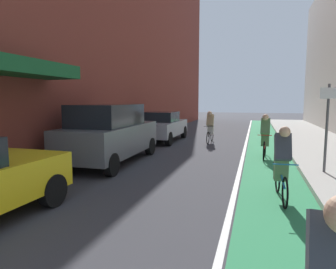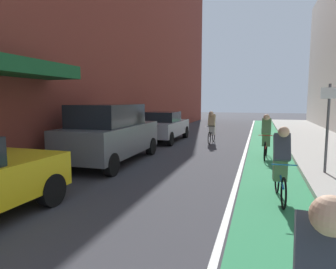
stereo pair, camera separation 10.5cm
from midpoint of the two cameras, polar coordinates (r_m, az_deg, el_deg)
name	(u,v)px [view 2 (the right image)]	position (r m, az deg, el deg)	size (l,w,h in m)	color
ground_plane	(201,150)	(12.67, 6.64, -3.03)	(78.27, 78.27, 0.00)	#38383D
bike_lane_paint	(267,146)	(14.45, 18.77, -2.14)	(1.60, 35.58, 0.00)	#2D8451
lane_divider_stripe	(247,145)	(14.45, 15.20, -2.02)	(0.12, 35.58, 0.00)	white
sidewalk_right	(326,147)	(14.72, 28.28, -2.16)	(3.26, 35.58, 0.14)	#A8A59E
parked_suv_gray	(111,133)	(10.16, -10.70, 0.28)	(1.97, 4.56, 1.98)	#595B60
parked_sedan_silver	(163,126)	(15.36, -0.83, 1.66)	(1.93, 4.25, 1.53)	#9EA0A8
cyclist_mid	(281,163)	(6.71, 21.36, -5.14)	(0.48, 1.68, 1.60)	black
cyclist_trailing	(266,135)	(11.38, 18.65, -0.12)	(0.48, 1.74, 1.62)	black
cyclist_far	(212,127)	(14.76, 8.63, 1.46)	(0.48, 1.67, 1.59)	black
street_sign_post	(328,120)	(9.11, 28.74, 2.48)	(0.44, 0.07, 2.42)	#4C4C51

